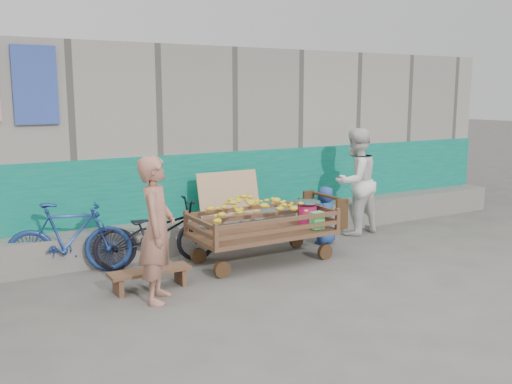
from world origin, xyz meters
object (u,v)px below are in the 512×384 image
bicycle_blue (70,238)px  child (325,215)px  bench (150,275)px  woman (355,182)px  bicycle_dark (156,233)px  vendor_man (157,230)px  banana_cart (260,218)px

bicycle_blue → child: bearing=-79.4°
bench → woman: size_ratio=0.55×
bicycle_dark → bicycle_blue: bearing=86.0°
vendor_man → bicycle_dark: vendor_man is taller
woman → bicycle_dark: 3.48m
child → bicycle_dark: size_ratio=0.53×
woman → bench: bearing=4.7°
woman → bicycle_dark: woman is taller
woman → child: woman is taller
bicycle_dark → bicycle_blue: size_ratio=1.08×
vendor_man → bicycle_dark: (0.47, 1.28, -0.37)m
bench → woman: (3.87, 0.90, 0.70)m
child → bicycle_blue: bearing=-25.1°
woman → child: (-0.81, -0.27, -0.42)m
bench → bicycle_dark: (0.42, 0.87, 0.27)m
banana_cart → vendor_man: 1.90m
banana_cart → bench: size_ratio=2.20×
bench → vendor_man: 0.76m
woman → bicycle_blue: 4.57m
child → bicycle_blue: bicycle_blue is taller
child → bicycle_dark: (-2.64, 0.25, -0.00)m
woman → vendor_man: bearing=10.1°
banana_cart → vendor_man: (-1.75, -0.71, 0.20)m
bicycle_dark → child: bearing=-89.0°
banana_cart → vendor_man: size_ratio=1.30×
child → banana_cart: bearing=-4.8°
vendor_man → child: size_ratio=1.82×
woman → bicycle_blue: size_ratio=1.12×
vendor_man → bench: bearing=24.1°
child → bicycle_dark: child is taller
bicycle_blue → vendor_man: bearing=-139.6°
banana_cart → child: bearing=13.5°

